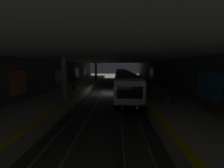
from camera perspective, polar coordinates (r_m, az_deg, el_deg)
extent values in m
plane|color=#42423F|center=(24.24, -0.41, -3.77)|extent=(120.00, 120.00, 0.00)
cube|color=gray|center=(24.27, 6.50, -3.62)|extent=(60.00, 0.09, 0.16)
cube|color=gray|center=(24.20, 3.10, -3.61)|extent=(60.00, 0.09, 0.16)
cube|color=gray|center=(24.34, -3.90, -3.55)|extent=(60.00, 0.09, 0.16)
cube|color=gray|center=(24.54, -7.25, -3.51)|extent=(60.00, 0.09, 0.16)
cube|color=beige|center=(24.72, 14.95, -2.57)|extent=(60.00, 5.30, 1.05)
cube|color=yellow|center=(24.23, 9.56, -1.35)|extent=(60.00, 0.60, 0.01)
cube|color=beige|center=(25.31, -15.41, -2.36)|extent=(60.00, 5.30, 1.05)
cube|color=yellow|center=(24.62, -10.23, -1.23)|extent=(60.00, 0.60, 0.01)
cube|color=#56565B|center=(25.24, 21.56, 2.57)|extent=(60.00, 0.50, 5.60)
cube|color=#338CCC|center=(15.09, 34.46, -0.58)|extent=(3.14, 0.06, 2.30)
cube|color=#4CA566|center=(34.46, 15.84, 4.22)|extent=(3.33, 0.06, 2.39)
cube|color=#56565B|center=(26.07, -21.67, 2.70)|extent=(60.00, 0.50, 5.60)
cube|color=orange|center=(17.46, -33.86, 0.38)|extent=(2.41, 0.06, 2.42)
cube|color=#BF4C8C|center=(26.39, -20.71, 3.13)|extent=(3.48, 0.06, 1.81)
cube|color=#4CA566|center=(36.52, -14.12, 4.44)|extent=(3.44, 0.06, 2.37)
cube|color=#BF4C8C|center=(45.00, -10.97, 5.06)|extent=(3.59, 0.06, 2.04)
cube|color=beige|center=(23.81, -0.43, 10.05)|extent=(60.00, 19.40, 0.40)
cylinder|color=gray|center=(15.30, -18.71, 1.84)|extent=(0.56, 0.56, 4.55)
cylinder|color=gray|center=(35.51, -6.60, 5.15)|extent=(0.56, 0.56, 4.55)
cube|color=silver|center=(21.67, 5.12, 0.38)|extent=(19.02, 2.80, 2.70)
cube|color=#14663D|center=(21.83, 5.08, -2.41)|extent=(19.02, 2.82, 0.56)
cube|color=black|center=(21.63, 5.13, 1.30)|extent=(17.50, 2.83, 0.90)
cube|color=#47474C|center=(21.54, 5.16, 4.26)|extent=(18.64, 2.58, 0.24)
cube|color=black|center=(16.81, 5.92, -6.97)|extent=(2.20, 1.64, 0.76)
cube|color=black|center=(27.06, 4.54, -1.46)|extent=(2.20, 1.64, 0.76)
cube|color=black|center=(12.22, 7.29, -3.49)|extent=(0.04, 2.24, 1.10)
cylinder|color=silver|center=(12.62, 10.17, -9.51)|extent=(0.04, 0.24, 0.24)
cylinder|color=silver|center=(12.51, 4.18, -9.57)|extent=(0.04, 0.24, 0.24)
cube|color=silver|center=(41.20, 3.80, 3.73)|extent=(19.02, 2.80, 2.70)
cube|color=#14663D|center=(41.28, 3.78, 2.25)|extent=(19.02, 2.82, 0.56)
cube|color=black|center=(41.18, 3.80, 4.21)|extent=(17.50, 2.83, 0.90)
cube|color=#47474C|center=(41.13, 3.81, 5.77)|extent=(18.64, 2.58, 0.24)
cube|color=black|center=(36.13, 3.99, 0.79)|extent=(2.20, 1.64, 0.76)
cube|color=black|center=(46.53, 3.62, 2.28)|extent=(2.20, 1.64, 0.76)
cylinder|color=#262628|center=(13.36, 35.93, -8.99)|extent=(0.08, 0.08, 0.42)
cube|color=olive|center=(12.76, 37.71, -8.69)|extent=(1.70, 0.44, 0.08)
cube|color=olive|center=(12.84, 38.59, -7.75)|extent=(1.70, 0.06, 0.40)
cylinder|color=#262628|center=(29.35, 16.73, 0.36)|extent=(0.08, 0.08, 0.42)
cylinder|color=#262628|center=(30.66, 16.10, 0.68)|extent=(0.08, 0.08, 0.42)
cube|color=olive|center=(29.98, 16.43, 1.00)|extent=(1.70, 0.44, 0.08)
cube|color=olive|center=(30.01, 16.85, 1.37)|extent=(1.70, 0.06, 0.40)
cylinder|color=#262628|center=(32.57, 15.28, 1.09)|extent=(0.08, 0.08, 0.42)
cylinder|color=#262628|center=(33.89, 14.77, 1.34)|extent=(0.08, 0.08, 0.42)
cube|color=olive|center=(33.21, 15.03, 1.65)|extent=(1.70, 0.44, 0.08)
cube|color=olive|center=(33.24, 15.42, 1.98)|extent=(1.70, 0.06, 0.40)
cylinder|color=#262628|center=(19.96, -26.47, -3.31)|extent=(0.08, 0.08, 0.42)
cylinder|color=#262628|center=(21.14, -24.71, -2.65)|extent=(0.08, 0.08, 0.42)
cube|color=olive|center=(20.51, -25.60, -2.29)|extent=(1.70, 0.44, 0.08)
cube|color=olive|center=(20.58, -26.18, -1.72)|extent=(1.70, 0.06, 0.40)
cylinder|color=#262628|center=(24.44, -20.80, -1.17)|extent=(0.08, 0.08, 0.42)
cylinder|color=#262628|center=(25.69, -19.62, -0.72)|extent=(0.08, 0.08, 0.42)
cube|color=olive|center=(25.03, -20.22, -0.38)|extent=(1.70, 0.44, 0.08)
cube|color=olive|center=(25.09, -20.71, 0.08)|extent=(1.70, 0.06, 0.40)
cylinder|color=#262628|center=(35.64, -13.31, 1.68)|extent=(0.08, 0.08, 0.42)
cylinder|color=#262628|center=(36.94, -12.74, 1.89)|extent=(0.08, 0.08, 0.42)
cube|color=olive|center=(36.27, -13.03, 2.18)|extent=(1.70, 0.44, 0.08)
cube|color=olive|center=(36.31, -13.38, 2.49)|extent=(1.70, 0.06, 0.40)
cylinder|color=black|center=(14.39, 23.60, -6.14)|extent=(0.16, 0.16, 0.88)
cylinder|color=black|center=(14.57, 23.31, -5.96)|extent=(0.16, 0.16, 0.88)
cube|color=#333338|center=(14.33, 23.61, -3.12)|extent=(0.36, 0.22, 0.62)
cylinder|color=#333338|center=(14.11, 23.97, -3.50)|extent=(0.10, 0.10, 0.59)
cylinder|color=#333338|center=(14.57, 23.25, -3.14)|extent=(0.10, 0.10, 0.59)
sphere|color=tan|center=(14.26, 23.70, -1.42)|extent=(0.24, 0.24, 0.24)
cylinder|color=black|center=(24.40, 14.50, -0.44)|extent=(0.16, 0.16, 0.84)
cylinder|color=black|center=(24.59, 14.40, -0.38)|extent=(0.16, 0.16, 0.84)
cube|color=#284C93|center=(24.41, 14.50, 1.26)|extent=(0.36, 0.22, 0.60)
cylinder|color=#284C93|center=(24.17, 14.62, 1.08)|extent=(0.10, 0.10, 0.57)
cylinder|color=#284C93|center=(24.66, 14.38, 1.21)|extent=(0.10, 0.10, 0.57)
sphere|color=tan|center=(24.37, 14.54, 2.23)|extent=(0.23, 0.23, 0.23)
cylinder|color=#353535|center=(38.54, 11.85, 2.40)|extent=(0.16, 0.16, 0.77)
cylinder|color=#353535|center=(38.74, 11.80, 2.43)|extent=(0.16, 0.16, 0.77)
cube|color=#284C93|center=(38.59, 11.85, 3.39)|extent=(0.36, 0.22, 0.55)
cylinder|color=#284C93|center=(38.35, 11.91, 3.29)|extent=(0.10, 0.10, 0.52)
cylinder|color=#284C93|center=(38.84, 11.79, 3.34)|extent=(0.10, 0.10, 0.52)
sphere|color=tan|center=(38.57, 11.87, 3.95)|extent=(0.21, 0.21, 0.21)
cylinder|color=#3C3C3C|center=(27.27, 10.77, 0.46)|extent=(0.16, 0.16, 0.82)
cylinder|color=#3C3C3C|center=(27.47, 10.71, 0.51)|extent=(0.16, 0.16, 0.82)
cube|color=maroon|center=(27.29, 10.78, 1.95)|extent=(0.36, 0.22, 0.58)
cylinder|color=maroon|center=(27.05, 10.85, 1.79)|extent=(0.10, 0.10, 0.55)
cylinder|color=maroon|center=(27.54, 10.70, 1.90)|extent=(0.10, 0.10, 0.55)
sphere|color=tan|center=(27.26, 10.80, 2.80)|extent=(0.22, 0.22, 0.22)
cube|color=black|center=(22.46, -15.42, -1.39)|extent=(0.32, 0.28, 0.64)
cylinder|color=#333333|center=(22.39, -15.46, -0.20)|extent=(0.02, 0.02, 0.30)
cube|color=maroon|center=(16.23, 19.31, -5.31)|extent=(0.30, 0.20, 0.40)
cylinder|color=#595B5E|center=(19.17, 22.66, -2.87)|extent=(0.44, 0.44, 0.85)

